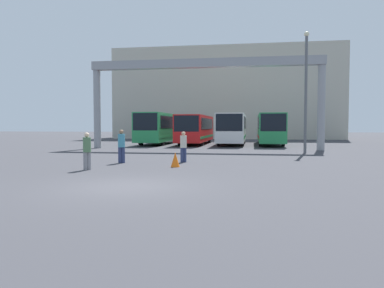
# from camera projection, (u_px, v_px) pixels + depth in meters

# --- Properties ---
(ground_plane) EXTENTS (200.00, 200.00, 0.00)m
(ground_plane) POSITION_uv_depth(u_px,v_px,m) (127.00, 187.00, 12.06)
(ground_plane) COLOR #38383D
(building_backdrop) EXTENTS (33.85, 12.00, 13.52)m
(building_backdrop) POSITION_uv_depth(u_px,v_px,m) (227.00, 95.00, 59.39)
(building_backdrop) COLOR #B7B2A3
(building_backdrop) RESTS_ON ground
(overhead_gantry) EXTENTS (19.23, 0.80, 7.43)m
(overhead_gantry) POSITION_uv_depth(u_px,v_px,m) (204.00, 77.00, 30.75)
(overhead_gantry) COLOR gray
(overhead_gantry) RESTS_ON ground
(bus_slot_0) EXTENTS (2.57, 10.50, 3.22)m
(bus_slot_0) POSITION_uv_depth(u_px,v_px,m) (159.00, 127.00, 39.54)
(bus_slot_0) COLOR #268C4C
(bus_slot_0) RESTS_ON ground
(bus_slot_1) EXTENTS (2.53, 11.33, 2.99)m
(bus_slot_1) POSITION_uv_depth(u_px,v_px,m) (196.00, 128.00, 39.34)
(bus_slot_1) COLOR red
(bus_slot_1) RESTS_ON ground
(bus_slot_2) EXTENTS (2.62, 11.55, 3.12)m
(bus_slot_2) POSITION_uv_depth(u_px,v_px,m) (232.00, 127.00, 38.84)
(bus_slot_2) COLOR silver
(bus_slot_2) RESTS_ON ground
(bus_slot_3) EXTENTS (2.43, 11.51, 3.11)m
(bus_slot_3) POSITION_uv_depth(u_px,v_px,m) (270.00, 127.00, 38.20)
(bus_slot_3) COLOR #268C4C
(bus_slot_3) RESTS_ON ground
(pedestrian_near_left) EXTENTS (0.35, 0.35, 1.66)m
(pedestrian_near_left) POSITION_uv_depth(u_px,v_px,m) (87.00, 150.00, 16.59)
(pedestrian_near_left) COLOR gray
(pedestrian_near_left) RESTS_ON ground
(pedestrian_mid_left) EXTENTS (0.36, 0.36, 1.75)m
(pedestrian_mid_left) POSITION_uv_depth(u_px,v_px,m) (121.00, 145.00, 19.63)
(pedestrian_mid_left) COLOR navy
(pedestrian_mid_left) RESTS_ON ground
(pedestrian_mid_right) EXTENTS (0.34, 0.34, 1.65)m
(pedestrian_mid_right) POSITION_uv_depth(u_px,v_px,m) (183.00, 146.00, 20.00)
(pedestrian_mid_right) COLOR navy
(pedestrian_mid_right) RESTS_ON ground
(traffic_cone) EXTENTS (0.43, 0.43, 0.70)m
(traffic_cone) POSITION_uv_depth(u_px,v_px,m) (175.00, 160.00, 17.76)
(traffic_cone) COLOR orange
(traffic_cone) RESTS_ON ground
(lamp_post) EXTENTS (0.36, 0.36, 8.59)m
(lamp_post) POSITION_uv_depth(u_px,v_px,m) (306.00, 88.00, 26.51)
(lamp_post) COLOR #595B60
(lamp_post) RESTS_ON ground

